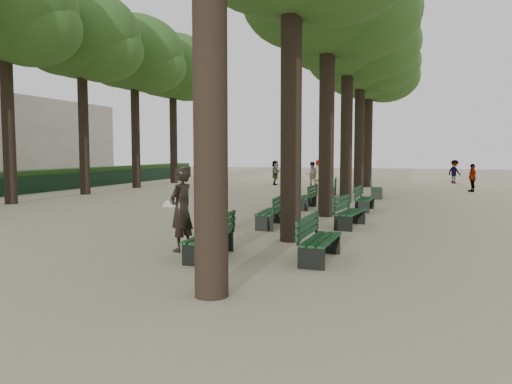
% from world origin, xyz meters
% --- Properties ---
extents(ground, '(120.00, 120.00, 0.00)m').
position_xyz_m(ground, '(0.00, 0.00, 0.00)').
color(ground, tan).
rests_on(ground, ground).
extents(tree_central_3, '(6.00, 6.00, 9.95)m').
position_xyz_m(tree_central_3, '(1.50, 13.00, 7.65)').
color(tree_central_3, '#33261C').
rests_on(tree_central_3, ground).
extents(tree_central_4, '(6.00, 6.00, 9.95)m').
position_xyz_m(tree_central_4, '(1.50, 18.00, 7.65)').
color(tree_central_4, '#33261C').
rests_on(tree_central_4, ground).
extents(tree_central_5, '(6.00, 6.00, 9.95)m').
position_xyz_m(tree_central_5, '(1.50, 23.00, 7.65)').
color(tree_central_5, '#33261C').
rests_on(tree_central_5, ground).
extents(tree_far_2, '(6.00, 6.00, 10.45)m').
position_xyz_m(tree_far_2, '(-12.00, 8.00, 8.14)').
color(tree_far_2, '#33261C').
rests_on(tree_far_2, ground).
extents(tree_far_3, '(6.00, 6.00, 10.45)m').
position_xyz_m(tree_far_3, '(-12.00, 13.00, 8.14)').
color(tree_far_3, '#33261C').
rests_on(tree_far_3, ground).
extents(tree_far_4, '(6.00, 6.00, 10.45)m').
position_xyz_m(tree_far_4, '(-12.00, 18.00, 8.14)').
color(tree_far_4, '#33261C').
rests_on(tree_far_4, ground).
extents(tree_far_5, '(6.00, 6.00, 10.45)m').
position_xyz_m(tree_far_5, '(-12.00, 23.00, 8.14)').
color(tree_far_5, '#33261C').
rests_on(tree_far_5, ground).
extents(bench_left_0, '(0.63, 1.82, 0.92)m').
position_xyz_m(bench_left_0, '(0.37, 0.54, 0.27)').
color(bench_left_0, black).
rests_on(bench_left_0, ground).
extents(bench_left_1, '(0.70, 1.84, 0.92)m').
position_xyz_m(bench_left_1, '(0.37, 5.06, 0.27)').
color(bench_left_1, black).
rests_on(bench_left_1, ground).
extents(bench_left_2, '(0.58, 1.80, 0.92)m').
position_xyz_m(bench_left_2, '(0.37, 10.05, 0.27)').
color(bench_left_2, black).
rests_on(bench_left_2, ground).
extents(bench_left_3, '(0.77, 1.85, 0.92)m').
position_xyz_m(bench_left_3, '(0.37, 15.69, 0.27)').
color(bench_left_3, black).
rests_on(bench_left_3, ground).
extents(bench_right_0, '(0.63, 1.82, 0.92)m').
position_xyz_m(bench_right_0, '(2.63, 0.95, 0.27)').
color(bench_right_0, black).
rests_on(bench_right_0, ground).
extents(bench_right_1, '(0.79, 1.86, 0.92)m').
position_xyz_m(bench_right_1, '(2.63, 5.71, 0.27)').
color(bench_right_1, black).
rests_on(bench_right_1, ground).
extents(bench_right_2, '(0.62, 1.82, 0.92)m').
position_xyz_m(bench_right_2, '(2.63, 10.03, 0.27)').
color(bench_right_2, black).
rests_on(bench_right_2, ground).
extents(bench_right_3, '(0.73, 1.84, 0.92)m').
position_xyz_m(bench_right_3, '(2.63, 15.52, 0.27)').
color(bench_right_3, black).
rests_on(bench_right_3, ground).
extents(man_with_map, '(0.69, 0.81, 1.88)m').
position_xyz_m(man_with_map, '(-0.51, 1.04, 0.94)').
color(man_with_map, black).
rests_on(man_with_map, ground).
extents(pedestrian_e, '(0.58, 1.55, 1.63)m').
position_xyz_m(pedestrian_e, '(-4.55, 23.14, 0.81)').
color(pedestrian_e, '#262628').
rests_on(pedestrian_e, ground).
extents(pedestrian_d, '(0.84, 0.67, 1.61)m').
position_xyz_m(pedestrian_d, '(-2.59, 28.14, 0.80)').
color(pedestrian_d, '#262628').
rests_on(pedestrian_d, ground).
extents(pedestrian_b, '(0.95, 1.01, 1.64)m').
position_xyz_m(pedestrian_b, '(6.96, 28.42, 0.82)').
color(pedestrian_b, '#262628').
rests_on(pedestrian_b, ground).
extents(pedestrian_a, '(0.84, 0.55, 1.60)m').
position_xyz_m(pedestrian_a, '(-1.71, 21.31, 0.80)').
color(pedestrian_a, '#262628').
rests_on(pedestrian_a, ground).
extents(pedestrian_c, '(0.53, 0.96, 1.56)m').
position_xyz_m(pedestrian_c, '(7.37, 20.89, 0.78)').
color(pedestrian_c, '#262628').
rests_on(pedestrian_c, ground).
extents(fence, '(0.08, 42.00, 0.90)m').
position_xyz_m(fence, '(-15.00, 11.00, 0.45)').
color(fence, black).
rests_on(fence, ground).
extents(building_far, '(12.00, 16.00, 7.00)m').
position_xyz_m(building_far, '(-33.00, 30.00, 3.50)').
color(building_far, '#B7B2A3').
rests_on(building_far, ground).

